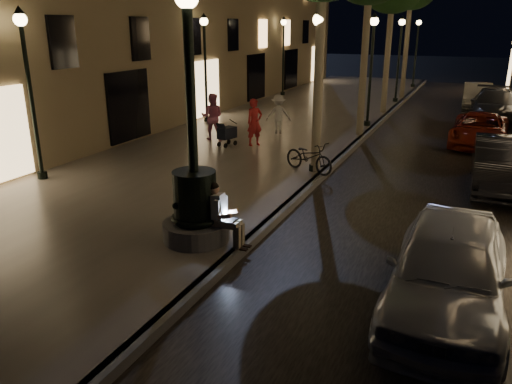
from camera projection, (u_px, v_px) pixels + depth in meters
The scene contains 23 objects.
ground at pixel (369, 135), 21.55m from camera, with size 120.00×120.00×0.00m, color black.
cobble_lane at pixel (442, 141), 20.40m from camera, with size 6.00×45.00×0.02m, color black.
promenade at pixel (282, 125), 23.04m from camera, with size 8.00×45.00×0.20m, color #66605A.
curb_strip at pixel (369, 132), 21.51m from camera, with size 0.25×45.00×0.20m, color #59595B.
fountain_lamppost at pixel (195, 194), 10.26m from camera, with size 1.40×1.40×5.21m.
seated_man_laptop at pixel (221, 212), 10.13m from camera, with size 0.95×0.32×1.33m.
lamp_curb_a at pixel (317, 71), 14.55m from camera, with size 0.36×0.36×4.81m.
lamp_curb_b at pixel (372, 56), 21.50m from camera, with size 0.36×0.36×4.81m.
lamp_curb_c at pixel (400, 48), 28.44m from camera, with size 0.36×0.36×4.81m.
lamp_curb_d at pixel (417, 43), 35.38m from camera, with size 0.36×0.36×4.81m.
lamp_left_a at pixel (28, 73), 13.79m from camera, with size 0.36×0.36×4.81m.
lamp_left_b at pixel (205, 54), 22.46m from camera, with size 0.36×0.36×4.81m.
lamp_left_c at pixel (283, 46), 31.14m from camera, with size 0.36×0.36×4.81m.
stroller at pixel (227, 133), 18.51m from camera, with size 0.57×0.99×0.99m.
car_front at pixel (448, 269), 8.06m from camera, with size 1.82×4.52×1.54m, color #B0B3B8.
car_second at pixel (502, 165), 14.22m from camera, with size 1.54×4.43×1.46m, color black.
car_third at pixel (480, 130), 19.47m from camera, with size 2.05×4.45×1.24m, color maroon.
car_rear at pixel (494, 106), 24.19m from camera, with size 2.16×5.32×1.54m, color #2D2E32.
car_fifth at pixel (477, 96), 28.12m from camera, with size 1.48×4.26×1.40m, color #A5A5A0.
pedestrian_red at pixel (255, 122), 18.52m from camera, with size 0.63×0.42×1.74m, color red.
pedestrian_pink at pixel (212, 117), 19.49m from camera, with size 0.87×0.68×1.80m, color #CD6C95.
pedestrian_white at pixel (278, 114), 20.62m from camera, with size 1.03×0.59×1.59m, color silver.
bicycle at pixel (309, 157), 15.28m from camera, with size 0.63×1.82×0.95m, color black.
Camera 1 is at (4.06, -6.38, 4.53)m, focal length 35.00 mm.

